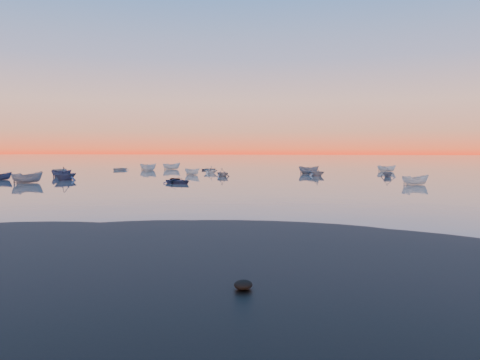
% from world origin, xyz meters
% --- Properties ---
extents(ground, '(600.00, 600.00, 0.00)m').
position_xyz_m(ground, '(0.00, 100.00, 0.00)').
color(ground, slate).
rests_on(ground, ground).
extents(mud_lobes, '(140.00, 6.00, 0.07)m').
position_xyz_m(mud_lobes, '(0.00, -1.00, 0.01)').
color(mud_lobes, black).
rests_on(mud_lobes, ground).
extents(moored_fleet, '(124.00, 58.00, 1.20)m').
position_xyz_m(moored_fleet, '(0.00, 53.00, 0.00)').
color(moored_fleet, white).
rests_on(moored_fleet, ground).
extents(boat_near_left, '(3.85, 4.65, 1.09)m').
position_xyz_m(boat_near_left, '(-13.99, 36.67, 0.00)').
color(boat_near_left, navy).
rests_on(boat_near_left, ground).
extents(boat_near_center, '(2.75, 4.15, 1.33)m').
position_xyz_m(boat_near_center, '(17.90, 40.39, 0.00)').
color(boat_near_center, white).
rests_on(boat_near_center, ground).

